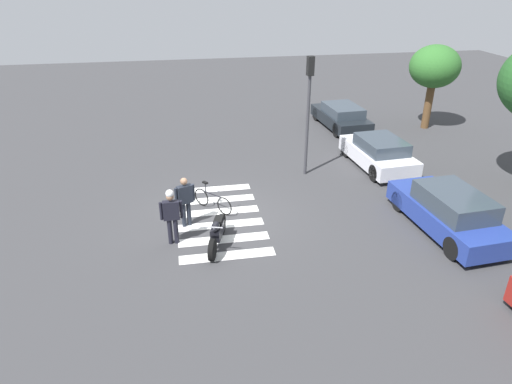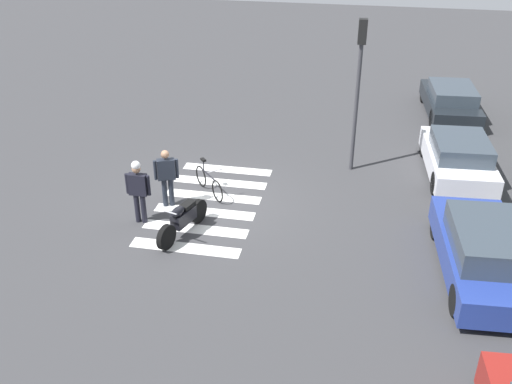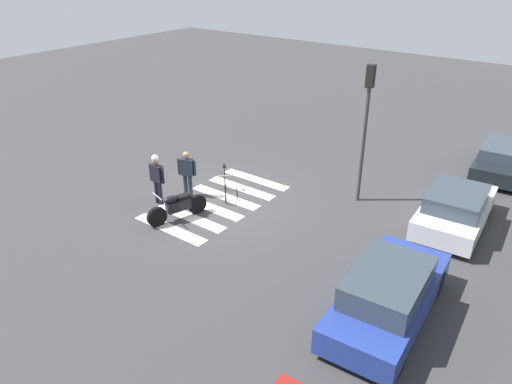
# 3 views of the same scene
# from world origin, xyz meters

# --- Properties ---
(ground_plane) EXTENTS (60.00, 60.00, 0.00)m
(ground_plane) POSITION_xyz_m (0.00, 0.00, 0.00)
(ground_plane) COLOR #38383A
(police_motorcycle) EXTENTS (2.04, 0.86, 1.04)m
(police_motorcycle) POSITION_xyz_m (1.66, -0.22, 0.46)
(police_motorcycle) COLOR black
(police_motorcycle) RESTS_ON ground_plane
(leaning_bicycle) EXTENTS (1.33, 1.17, 0.98)m
(leaning_bicycle) POSITION_xyz_m (-0.62, -0.16, 0.36)
(leaning_bicycle) COLOR black
(leaning_bicycle) RESTS_ON ground_plane
(officer_on_foot) EXTENTS (0.36, 0.64, 1.70)m
(officer_on_foot) POSITION_xyz_m (0.29, -1.08, 0.97)
(officer_on_foot) COLOR #1E232D
(officer_on_foot) RESTS_ON ground_plane
(officer_by_motorcycle) EXTENTS (0.24, 0.68, 1.80)m
(officer_by_motorcycle) POSITION_xyz_m (1.27, -1.52, 1.04)
(officer_by_motorcycle) COLOR black
(officer_by_motorcycle) RESTS_ON ground_plane
(crosswalk_stripes) EXTENTS (4.95, 2.81, 0.01)m
(crosswalk_stripes) POSITION_xyz_m (0.00, 0.00, 0.00)
(crosswalk_stripes) COLOR silver
(crosswalk_stripes) RESTS_ON ground_plane
(car_black_suv) EXTENTS (4.27, 2.03, 1.22)m
(car_black_suv) POSITION_xyz_m (-8.50, 7.30, 0.60)
(car_black_suv) COLOR black
(car_black_suv) RESTS_ON ground_plane
(car_white_van) EXTENTS (4.01, 2.03, 1.29)m
(car_white_van) POSITION_xyz_m (-3.19, 7.02, 0.63)
(car_white_van) COLOR black
(car_white_van) RESTS_ON ground_plane
(car_blue_hatchback) EXTENTS (4.50, 2.03, 1.41)m
(car_blue_hatchback) POSITION_xyz_m (2.05, 7.03, 0.67)
(car_blue_hatchback) COLOR black
(car_blue_hatchback) RESTS_ON ground_plane
(traffic_light_pole) EXTENTS (0.34, 0.26, 4.67)m
(traffic_light_pole) POSITION_xyz_m (-3.06, 3.83, 3.10)
(traffic_light_pole) COLOR #38383D
(traffic_light_pole) RESTS_ON ground_plane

